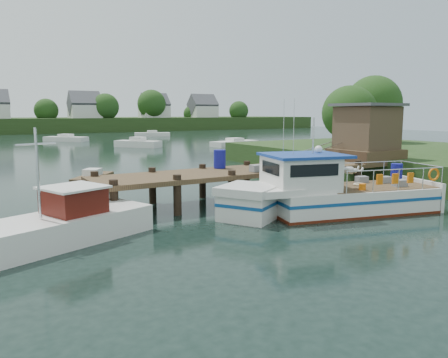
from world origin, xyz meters
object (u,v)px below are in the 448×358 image
lobster_boat (326,193)px  moored_b (138,143)px  work_boat (53,226)px  moored_rowboat (93,180)px  moored_far (152,134)px  moored_d (66,139)px  dock (333,146)px  moored_c (235,143)px

lobster_boat → moored_b: (5.31, 36.25, -0.37)m
work_boat → moored_rowboat: work_boat is taller
moored_far → moored_b: moored_b is taller
work_boat → moored_d: size_ratio=1.16×
dock → moored_c: (11.61, 27.94, -1.88)m
dock → moored_b: bearing=88.3°
work_boat → moored_rowboat: (3.79, 10.20, -0.21)m
dock → lobster_boat: bearing=-136.8°
lobster_boat → moored_b: lobster_boat is taller
moored_d → moored_c: bearing=-66.0°
lobster_boat → moored_c: lobster_boat is taller
moored_rowboat → moored_b: bearing=43.4°
dock → moored_far: bearing=78.1°
moored_rowboat → moored_b: size_ratio=0.60×
moored_b → moored_d: moored_b is taller
work_boat → moored_c: work_boat is taller
moored_c → moored_d: 25.07m
lobster_boat → moored_rowboat: size_ratio=2.86×
lobster_boat → moored_far: 60.07m
work_boat → moored_far: bearing=45.1°
dock → work_boat: (-14.39, -2.90, -1.68)m
moored_far → dock: bearing=-97.0°
lobster_boat → moored_c: size_ratio=1.44×
dock → lobster_boat: size_ratio=1.78×
dock → moored_rowboat: bearing=145.5°
dock → moored_far: size_ratio=2.65×
lobster_boat → moored_c: 35.79m
lobster_boat → moored_far: size_ratio=1.49×
moored_b → moored_c: moored_b is taller
lobster_boat → moored_rowboat: (-6.23, 11.39, -0.46)m
moored_rowboat → moored_b: moored_b is taller
dock → moored_d: 47.69m
dock → moored_c: 30.31m
moored_c → moored_d: (-15.70, 19.54, 0.02)m
lobster_boat → work_boat: (-10.03, 1.19, -0.25)m
work_boat → moored_c: bearing=29.3°
lobster_boat → moored_rowboat: bearing=132.5°
lobster_boat → work_boat: 10.10m
work_boat → moored_b: 38.27m
moored_c → lobster_boat: bearing=-117.7°
work_boat → moored_rowboat: 10.88m
moored_rowboat → lobster_boat: bearing=-83.0°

